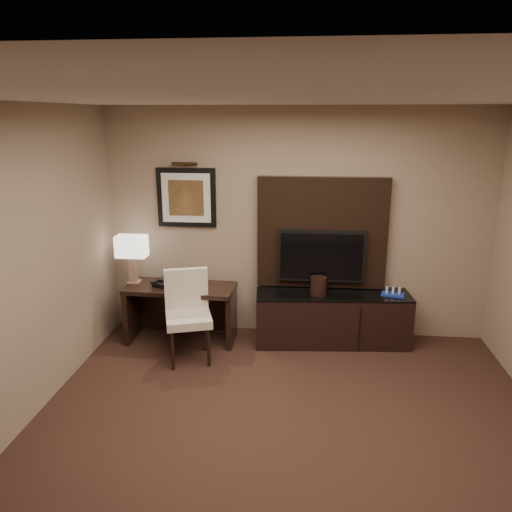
# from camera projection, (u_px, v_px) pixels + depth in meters

# --- Properties ---
(floor) EXTENTS (4.50, 5.00, 0.01)m
(floor) POSITION_uv_depth(u_px,v_px,m) (284.00, 465.00, 3.84)
(floor) COLOR black
(floor) RESTS_ON ground
(ceiling) EXTENTS (4.50, 5.00, 0.01)m
(ceiling) POSITION_uv_depth(u_px,v_px,m) (291.00, 97.00, 3.10)
(ceiling) COLOR silver
(ceiling) RESTS_ON wall_back
(wall_back) EXTENTS (4.50, 0.01, 2.70)m
(wall_back) POSITION_uv_depth(u_px,v_px,m) (296.00, 224.00, 5.86)
(wall_back) COLOR gray
(wall_back) RESTS_ON floor
(desk) EXTENTS (1.28, 0.60, 0.67)m
(desk) POSITION_uv_depth(u_px,v_px,m) (181.00, 313.00, 5.89)
(desk) COLOR black
(desk) RESTS_ON floor
(credenza) EXTENTS (1.80, 0.64, 0.61)m
(credenza) POSITION_uv_depth(u_px,v_px,m) (332.00, 318.00, 5.82)
(credenza) COLOR black
(credenza) RESTS_ON floor
(tv_wall_panel) EXTENTS (1.50, 0.12, 1.30)m
(tv_wall_panel) POSITION_uv_depth(u_px,v_px,m) (322.00, 233.00, 5.80)
(tv_wall_panel) COLOR black
(tv_wall_panel) RESTS_ON wall_back
(tv) EXTENTS (1.00, 0.08, 0.60)m
(tv) POSITION_uv_depth(u_px,v_px,m) (321.00, 256.00, 5.77)
(tv) COLOR black
(tv) RESTS_ON tv_wall_panel
(artwork) EXTENTS (0.70, 0.04, 0.70)m
(artwork) POSITION_uv_depth(u_px,v_px,m) (187.00, 198.00, 5.89)
(artwork) COLOR black
(artwork) RESTS_ON wall_back
(picture_light) EXTENTS (0.04, 0.04, 0.30)m
(picture_light) POSITION_uv_depth(u_px,v_px,m) (184.00, 164.00, 5.74)
(picture_light) COLOR #3E2C14
(picture_light) RESTS_ON wall_back
(desk_chair) EXTENTS (0.62, 0.66, 0.99)m
(desk_chair) POSITION_uv_depth(u_px,v_px,m) (188.00, 318.00, 5.35)
(desk_chair) COLOR beige
(desk_chair) RESTS_ON floor
(table_lamp) EXTENTS (0.39, 0.28, 0.57)m
(table_lamp) POSITION_uv_depth(u_px,v_px,m) (133.00, 259.00, 5.84)
(table_lamp) COLOR #9B7860
(table_lamp) RESTS_ON desk
(desk_phone) EXTENTS (0.24, 0.23, 0.10)m
(desk_phone) POSITION_uv_depth(u_px,v_px,m) (163.00, 282.00, 5.78)
(desk_phone) COLOR black
(desk_phone) RESTS_ON desk
(blue_folder) EXTENTS (0.27, 0.33, 0.02)m
(blue_folder) POSITION_uv_depth(u_px,v_px,m) (189.00, 287.00, 5.72)
(blue_folder) COLOR #1826A0
(blue_folder) RESTS_ON desk
(book) EXTENTS (0.17, 0.08, 0.23)m
(book) POSITION_uv_depth(u_px,v_px,m) (188.00, 277.00, 5.75)
(book) COLOR tan
(book) RESTS_ON desk
(ice_bucket) EXTENTS (0.20, 0.20, 0.21)m
(ice_bucket) POSITION_uv_depth(u_px,v_px,m) (318.00, 286.00, 5.69)
(ice_bucket) COLOR black
(ice_bucket) RESTS_ON credenza
(minibar_tray) EXTENTS (0.28, 0.21, 0.09)m
(minibar_tray) POSITION_uv_depth(u_px,v_px,m) (393.00, 292.00, 5.67)
(minibar_tray) COLOR #172F9B
(minibar_tray) RESTS_ON credenza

